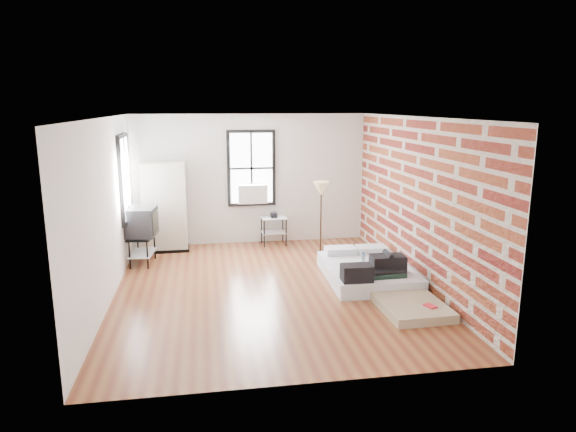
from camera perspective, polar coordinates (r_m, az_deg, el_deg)
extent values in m
plane|color=maroon|center=(8.60, -2.06, -8.08)|extent=(6.00, 6.00, 0.00)
cube|color=silver|center=(11.16, -4.09, 4.07)|extent=(5.00, 0.01, 2.80)
cube|color=silver|center=(5.34, 1.97, -5.08)|extent=(5.00, 0.01, 2.80)
cube|color=silver|center=(8.29, -19.54, 0.50)|extent=(0.01, 6.00, 2.80)
cube|color=brown|center=(8.88, 14.09, 1.59)|extent=(0.02, 6.00, 2.80)
cube|color=white|center=(8.06, -2.21, 10.92)|extent=(5.00, 6.00, 0.01)
cube|color=white|center=(11.08, -4.09, 5.31)|extent=(0.90, 0.02, 1.50)
cube|color=black|center=(11.06, -6.61, 5.25)|extent=(0.07, 0.08, 1.64)
cube|color=black|center=(11.15, -1.60, 5.39)|extent=(0.07, 0.08, 1.64)
cube|color=black|center=(11.03, -4.16, 9.38)|extent=(0.90, 0.08, 0.07)
cube|color=black|center=(11.22, -4.04, 1.34)|extent=(0.90, 0.08, 0.07)
cube|color=black|center=(11.07, -4.08, 5.31)|extent=(0.04, 0.02, 1.50)
cube|color=black|center=(11.07, -4.08, 5.31)|extent=(0.90, 0.02, 0.04)
cube|color=white|center=(11.04, -3.99, 2.51)|extent=(0.62, 0.30, 0.40)
cube|color=white|center=(9.99, -17.61, 4.00)|extent=(0.02, 0.90, 1.50)
cube|color=black|center=(9.52, -18.13, 3.58)|extent=(0.08, 0.07, 1.64)
cube|color=black|center=(10.47, -17.36, 4.38)|extent=(0.08, 0.07, 1.64)
cube|color=black|center=(9.92, -18.02, 8.48)|extent=(0.08, 0.90, 0.07)
cube|color=black|center=(10.13, -17.43, -0.40)|extent=(0.08, 0.90, 0.07)
cube|color=black|center=(9.99, -17.55, 4.01)|extent=(0.02, 0.04, 1.50)
cube|color=black|center=(9.99, -17.55, 4.01)|extent=(0.02, 0.90, 0.04)
cube|color=white|center=(9.12, 8.81, -6.18)|extent=(1.47, 1.96, 0.25)
cube|color=white|center=(9.68, 5.84, -3.82)|extent=(0.57, 0.37, 0.12)
cube|color=white|center=(9.84, 9.29, -3.66)|extent=(0.57, 0.37, 0.12)
cube|color=black|center=(8.68, 11.02, -5.28)|extent=(0.57, 0.34, 0.30)
cylinder|color=black|center=(8.63, 11.06, -4.19)|extent=(0.09, 0.36, 0.08)
cube|color=black|center=(8.23, 7.65, -6.28)|extent=(0.49, 0.32, 0.26)
cylinder|color=#A1BBCF|center=(8.97, 8.33, -4.87)|extent=(0.07, 0.07, 0.22)
cylinder|color=#195DB3|center=(8.93, 8.35, -4.09)|extent=(0.04, 0.04, 0.03)
cube|color=tan|center=(8.16, 12.75, -9.04)|extent=(0.96, 1.75, 0.14)
cube|color=black|center=(8.62, 10.55, -6.58)|extent=(0.65, 0.47, 0.20)
cube|color=black|center=(8.58, 10.58, -5.84)|extent=(0.61, 0.44, 0.04)
cube|color=red|center=(7.79, 15.51, -9.62)|extent=(0.17, 0.21, 0.02)
cube|color=black|center=(11.08, -13.33, -3.54)|extent=(0.94, 0.55, 0.06)
cube|color=beige|center=(10.87, -13.57, 1.15)|extent=(0.90, 0.51, 1.79)
cylinder|color=black|center=(10.93, -2.66, -1.98)|extent=(0.02, 0.02, 0.60)
cylinder|color=black|center=(11.02, -0.20, -1.85)|extent=(0.02, 0.02, 0.60)
cylinder|color=black|center=(11.29, -2.96, -1.52)|extent=(0.02, 0.02, 0.60)
cylinder|color=black|center=(11.37, -0.58, -1.41)|extent=(0.02, 0.02, 0.60)
cube|color=silver|center=(11.08, -1.61, -0.19)|extent=(0.56, 0.46, 0.02)
cube|color=silver|center=(11.15, -1.60, -1.82)|extent=(0.54, 0.44, 0.02)
cube|color=black|center=(11.07, -1.61, 0.14)|extent=(0.14, 0.20, 0.11)
cylinder|color=#321F10|center=(10.60, 3.62, -4.04)|extent=(0.21, 0.21, 0.03)
cylinder|color=#321F10|center=(10.43, 3.66, -0.63)|extent=(0.03, 0.03, 1.28)
cone|color=beige|center=(10.30, 3.72, 3.05)|extent=(0.32, 0.32, 0.28)
cylinder|color=black|center=(9.93, -17.19, -4.17)|extent=(0.03, 0.03, 0.54)
cylinder|color=black|center=(9.86, -15.35, -4.18)|extent=(0.03, 0.03, 0.54)
cylinder|color=black|center=(10.54, -16.34, -3.17)|extent=(0.03, 0.03, 0.54)
cylinder|color=black|center=(10.47, -14.61, -3.17)|extent=(0.03, 0.03, 0.54)
cube|color=black|center=(10.13, -15.95, -2.18)|extent=(0.52, 0.82, 0.03)
cube|color=silver|center=(10.21, -15.84, -3.95)|extent=(0.49, 0.80, 0.02)
cube|color=black|center=(10.06, -16.05, -0.61)|extent=(0.61, 0.69, 0.54)
cube|color=black|center=(10.01, -14.54, -0.59)|extent=(0.08, 0.52, 0.43)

